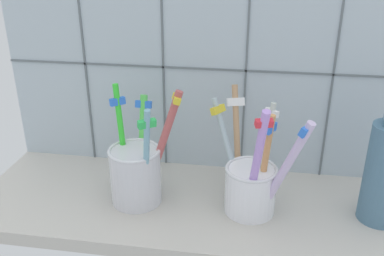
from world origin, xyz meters
TOP-DOWN VIEW (x-y plane):
  - counter_slab at (0.00, 0.00)cm, footprint 64.00×22.00cm
  - tile_wall_back at (0.00, 12.00)cm, footprint 64.00×2.20cm
  - toothbrush_cup_left at (-8.04, -0.68)cm, footprint 10.65×10.65cm
  - toothbrush_cup_right at (8.34, -0.89)cm, footprint 13.52×14.59cm

SIDE VIEW (x-z plane):
  - counter_slab at x=0.00cm, z-range 0.00..2.00cm
  - toothbrush_cup_right at x=8.34cm, z-range -2.16..15.46cm
  - toothbrush_cup_left at x=-8.04cm, z-range -1.64..15.43cm
  - tile_wall_back at x=0.00cm, z-range 0.00..45.00cm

